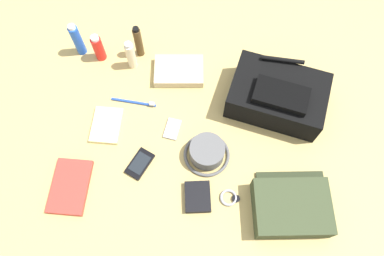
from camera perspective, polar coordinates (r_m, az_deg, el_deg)
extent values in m
cube|color=tan|center=(1.40, 0.00, -0.87)|extent=(2.64, 2.02, 0.02)
cube|color=black|center=(1.43, 13.30, 4.99)|extent=(0.39, 0.30, 0.12)
cube|color=black|center=(1.35, 13.89, 5.02)|extent=(0.21, 0.14, 0.03)
cylinder|color=black|center=(1.44, 14.18, 10.40)|extent=(0.16, 0.02, 0.02)
cube|color=#384228|center=(1.31, 15.42, -12.08)|extent=(0.29, 0.23, 0.08)
cube|color=#2C3520|center=(1.37, 15.24, -8.08)|extent=(0.25, 0.11, 0.01)
cylinder|color=#5B5B5B|center=(1.32, 2.39, -3.72)|extent=(0.13, 0.13, 0.06)
torus|color=#5B5B5B|center=(1.35, 2.34, -4.22)|extent=(0.17, 0.17, 0.01)
cylinder|color=blue|center=(1.60, -17.62, 13.07)|extent=(0.04, 0.04, 0.15)
cylinder|color=silver|center=(1.54, -18.49, 14.89)|extent=(0.03, 0.03, 0.01)
cylinder|color=red|center=(1.57, -14.54, 12.07)|extent=(0.04, 0.04, 0.12)
cylinder|color=silver|center=(1.52, -15.13, 13.54)|extent=(0.03, 0.03, 0.01)
cylinder|color=beige|center=(1.51, -9.61, 11.18)|extent=(0.04, 0.04, 0.13)
cylinder|color=silver|center=(1.45, -10.06, 12.82)|extent=(0.03, 0.03, 0.01)
cylinder|color=#473319|center=(1.53, -8.45, 13.22)|extent=(0.03, 0.03, 0.15)
cylinder|color=black|center=(1.47, -8.88, 15.14)|extent=(0.02, 0.02, 0.01)
cube|color=red|center=(1.38, -18.69, -8.72)|extent=(0.14, 0.21, 0.02)
cube|color=white|center=(1.39, -18.65, -8.75)|extent=(0.13, 0.20, 0.01)
cube|color=black|center=(1.36, -8.24, -5.60)|extent=(0.10, 0.13, 0.01)
cube|color=black|center=(1.35, -8.27, -5.51)|extent=(0.08, 0.09, 0.00)
cube|color=#B7B7BC|center=(1.40, -3.12, -0.06)|extent=(0.06, 0.09, 0.01)
cylinder|color=silver|center=(1.39, -3.23, -0.52)|extent=(0.03, 0.03, 0.00)
torus|color=#99999E|center=(1.31, 5.80, -10.89)|extent=(0.06, 0.06, 0.01)
cylinder|color=black|center=(1.31, 6.94, -11.03)|extent=(0.03, 0.03, 0.01)
cylinder|color=blue|center=(1.46, -9.20, 4.06)|extent=(0.18, 0.01, 0.01)
cube|color=white|center=(1.44, -6.36, 3.83)|extent=(0.02, 0.01, 0.01)
cube|color=black|center=(1.30, 0.90, -10.82)|extent=(0.11, 0.13, 0.02)
cube|color=beige|center=(1.44, -13.33, 0.45)|extent=(0.12, 0.16, 0.02)
cube|color=#C6B289|center=(1.51, -2.07, 8.99)|extent=(0.22, 0.17, 0.04)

